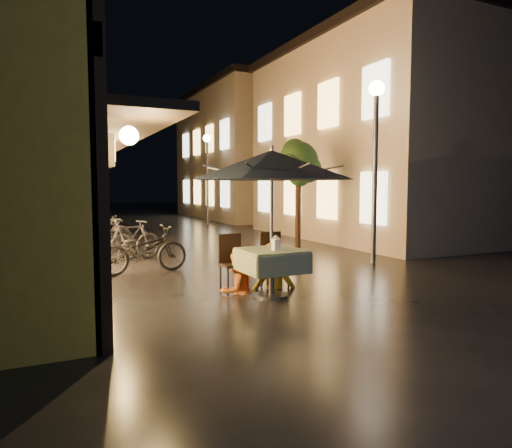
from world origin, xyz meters
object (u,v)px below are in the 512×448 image
person_yellow (274,244)px  bicycle_0 (143,250)px  streetlamp_near (376,138)px  person_orange (236,253)px  patio_umbrella (272,165)px  cafe_table (271,261)px  table_lantern (276,242)px

person_yellow → bicycle_0: (-1.85, 2.31, -0.28)m
streetlamp_near → person_orange: 4.86m
streetlamp_near → patio_umbrella: size_ratio=1.60×
cafe_table → person_yellow: 0.69m
person_yellow → person_orange: bearing=21.3°
table_lantern → person_yellow: 0.82m
patio_umbrella → bicycle_0: size_ratio=1.41×
table_lantern → person_orange: (-0.41, 0.67, -0.24)m
streetlamp_near → bicycle_0: bearing=169.3°
cafe_table → patio_umbrella: (0.00, 0.00, 1.56)m
cafe_table → table_lantern: bearing=-90.0°
cafe_table → bicycle_0: bearing=117.7°
patio_umbrella → table_lantern: size_ratio=10.58×
person_yellow → bicycle_0: person_yellow is taller
patio_umbrella → table_lantern: (0.00, -0.16, -1.23)m
table_lantern → bicycle_0: size_ratio=0.13×
streetlamp_near → patio_umbrella: (-3.66, -1.91, -0.77)m
streetlamp_near → person_yellow: (-3.33, -1.33, -2.14)m
streetlamp_near → table_lantern: (-3.66, -2.07, -2.00)m
streetlamp_near → cafe_table: 4.74m
cafe_table → person_orange: bearing=129.1°
table_lantern → cafe_table: bearing=90.0°
streetlamp_near → table_lantern: streetlamp_near is taller
cafe_table → table_lantern: (0.00, -0.16, 0.33)m
table_lantern → person_orange: size_ratio=0.18×
patio_umbrella → table_lantern: 1.24m
cafe_table → streetlamp_near: bearing=27.5°
patio_umbrella → table_lantern: bearing=-90.0°
bicycle_0 → patio_umbrella: bearing=-159.6°
cafe_table → person_yellow: person_yellow is taller
cafe_table → patio_umbrella: bearing=0.0°
streetlamp_near → patio_umbrella: streetlamp_near is taller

